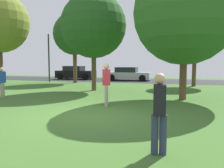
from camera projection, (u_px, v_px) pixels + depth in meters
ground_plane at (88, 116)px, 7.70m from camera, size 44.00×44.00×0.00m
road_strip at (148, 81)px, 22.99m from camera, size 44.00×6.40×0.01m
oak_tree_center at (94, 26)px, 14.50m from camera, size 4.17×4.17×6.25m
maple_tree_near at (185, 14)px, 10.77m from camera, size 4.87×4.87×6.55m
oak_tree_right at (75, 34)px, 20.41m from camera, size 3.79×3.79×6.30m
birch_tree_lone at (195, 38)px, 17.26m from camera, size 3.24×3.24×5.34m
person_catcher at (106, 83)px, 9.32m from camera, size 0.37×0.31×1.74m
person_bystander at (159, 111)px, 4.34m from camera, size 0.30×0.35×1.58m
person_walking at (2, 81)px, 11.66m from camera, size 0.33×0.38×1.55m
parked_car_black at (75, 73)px, 25.43m from camera, size 4.27×1.98×1.46m
parked_car_silver at (128, 74)px, 23.44m from camera, size 4.43×1.97×1.36m
street_lamp_post at (49, 58)px, 21.65m from camera, size 0.14×0.14×4.50m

